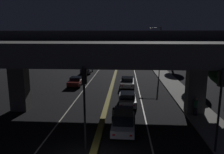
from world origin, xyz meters
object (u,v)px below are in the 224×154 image
object	(u,v)px
street_lamp	(159,47)
car_white_second	(127,99)
traffic_light_left_of_median	(84,94)
car_dark_blue_third_oncoming	(96,62)
car_grey_second_oncoming	(87,69)
pedestrian_on_sidewalk	(196,107)
car_white_lead	(124,121)
car_dark_red_fourth_oncoming	(112,58)
motorcycle_black_filtering_near	(114,116)
car_dark_red_lead_oncoming	(76,81)
car_white_third	(127,82)
traffic_light_right_of_median	(220,96)

from	to	relation	value
street_lamp	car_white_second	size ratio (longest dim) A/B	2.18
traffic_light_left_of_median	car_dark_blue_third_oncoming	size ratio (longest dim) A/B	1.27
car_grey_second_oncoming	pedestrian_on_sidewalk	world-z (taller)	pedestrian_on_sidewalk
car_white_lead	car_dark_red_fourth_oncoming	distance (m)	47.85
car_dark_red_fourth_oncoming	car_white_second	bearing A→B (deg)	5.22
car_dark_red_fourth_oncoming	motorcycle_black_filtering_near	world-z (taller)	car_dark_red_fourth_oncoming
street_lamp	car_dark_red_lead_oncoming	bearing A→B (deg)	-143.73
car_white_second	car_white_third	bearing A→B (deg)	-0.71
street_lamp	car_white_second	bearing A→B (deg)	-107.37
car_white_lead	car_dark_red_fourth_oncoming	world-z (taller)	car_white_lead
car_white_lead	motorcycle_black_filtering_near	world-z (taller)	car_white_lead
traffic_light_left_of_median	car_dark_red_fourth_oncoming	world-z (taller)	traffic_light_left_of_median
pedestrian_on_sidewalk	car_white_lead	bearing A→B (deg)	-152.43
traffic_light_left_of_median	car_grey_second_oncoming	distance (m)	29.20
car_white_third	car_dark_red_fourth_oncoming	distance (m)	33.56
traffic_light_right_of_median	pedestrian_on_sidewalk	xyz separation A→B (m)	(0.70, 6.29, -2.80)
pedestrian_on_sidewalk	car_white_second	bearing A→B (deg)	155.79
car_white_second	car_grey_second_oncoming	world-z (taller)	car_grey_second_oncoming
traffic_light_right_of_median	pedestrian_on_sidewalk	distance (m)	6.92
car_white_third	car_grey_second_oncoming	size ratio (longest dim) A/B	0.89
car_white_third	motorcycle_black_filtering_near	world-z (taller)	car_white_third
car_white_third	car_dark_red_fourth_oncoming	size ratio (longest dim) A/B	0.91
motorcycle_black_filtering_near	traffic_light_left_of_median	bearing A→B (deg)	163.49
car_white_second	car_white_lead	bearing A→B (deg)	176.48
car_white_second	car_dark_red_fourth_oncoming	xyz separation A→B (m)	(-4.32, 41.45, 0.01)
car_white_lead	car_dark_red_lead_oncoming	size ratio (longest dim) A/B	1.05
street_lamp	car_dark_red_fourth_oncoming	size ratio (longest dim) A/B	1.86
car_dark_blue_third_oncoming	traffic_light_left_of_median	bearing A→B (deg)	8.45
car_dark_red_fourth_oncoming	car_white_lead	bearing A→B (deg)	4.05
traffic_light_left_of_median	car_dark_red_lead_oncoming	xyz separation A→B (m)	(-4.71, 17.77, -3.09)
car_dark_red_lead_oncoming	motorcycle_black_filtering_near	size ratio (longest dim) A/B	2.08
street_lamp	car_dark_red_fourth_oncoming	bearing A→B (deg)	113.66
car_white_second	car_dark_blue_third_oncoming	distance (m)	32.14
car_white_second	car_white_third	world-z (taller)	car_white_third
car_grey_second_oncoming	pedestrian_on_sidewalk	size ratio (longest dim) A/B	2.96
car_dark_red_lead_oncoming	motorcycle_black_filtering_near	bearing A→B (deg)	25.51
car_grey_second_oncoming	car_dark_red_fourth_oncoming	xyz separation A→B (m)	(3.51, 21.94, -0.04)
car_dark_red_lead_oncoming	pedestrian_on_sidewalk	size ratio (longest dim) A/B	2.47
pedestrian_on_sidewalk	street_lamp	bearing A→B (deg)	91.27
car_white_lead	car_dark_blue_third_oncoming	bearing A→B (deg)	12.73
traffic_light_left_of_median	car_white_lead	distance (m)	4.78
car_dark_red_lead_oncoming	motorcycle_black_filtering_near	xyz separation A→B (m)	(6.33, -13.42, -0.07)
traffic_light_right_of_median	car_dark_blue_third_oncoming	distance (m)	42.51
car_white_third	car_dark_red_fourth_oncoming	world-z (taller)	car_white_third
car_dark_red_lead_oncoming	street_lamp	bearing A→B (deg)	126.51
car_white_third	car_grey_second_oncoming	bearing A→B (deg)	36.42
pedestrian_on_sidewalk	car_dark_red_lead_oncoming	bearing A→B (deg)	140.16
car_grey_second_oncoming	motorcycle_black_filtering_near	size ratio (longest dim) A/B	2.49
traffic_light_left_of_median	car_dark_red_fourth_oncoming	distance (m)	50.66
traffic_light_right_of_median	car_white_third	size ratio (longest dim) A/B	1.29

